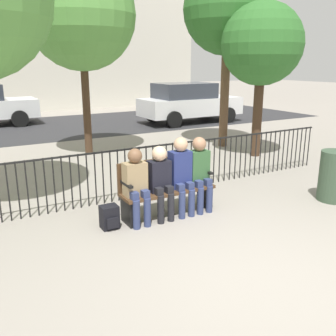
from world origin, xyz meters
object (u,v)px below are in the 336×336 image
Objects in this scene: tree_0 at (228,10)px; parked_car_0 at (189,102)px; seated_person_0 at (136,182)px; seated_person_3 at (200,170)px; park_bench at (166,185)px; seated_person_2 at (181,172)px; tree_1 at (262,45)px; trash_bin at (335,176)px; seated_person_1 at (160,178)px; tree_3 at (81,15)px; backpack at (110,217)px.

parked_car_0 is at bearing 70.20° from tree_0.
seated_person_3 is at bearing 0.18° from seated_person_0.
seated_person_2 is at bearing -29.33° from park_bench.
parked_car_0 is (5.41, 8.24, 0.13)m from seated_person_2.
seated_person_0 is at bearing -152.02° from tree_1.
parked_car_0 is (6.21, 8.24, 0.17)m from seated_person_0.
parked_car_0 is at bearing 73.43° from trash_bin.
tree_0 reaches higher than seated_person_1.
tree_3 is (0.24, 4.72, 3.05)m from park_bench.
backpack is at bearing 167.75° from trash_bin.
seated_person_0 is 1.31× the size of trash_bin.
park_bench is 3.08m from trash_bin.
tree_1 is at bearing 27.98° from seated_person_0.
park_bench is 0.32× the size of tree_3.
trash_bin is at bearing -17.68° from park_bench.
seated_person_2 is (0.80, 0.00, 0.05)m from seated_person_0.
park_bench is at bearing -137.28° from tree_0.
seated_person_2 reaches higher than seated_person_1.
seated_person_3 is (0.74, 0.00, 0.03)m from seated_person_1.
tree_1 is at bearing -89.97° from tree_0.
seated_person_0 is 0.93× the size of seated_person_2.
seated_person_1 is 0.74m from seated_person_3.
seated_person_0 is 0.28× the size of parked_car_0.
tree_3 is at bearing 87.15° from park_bench.
seated_person_3 reaches higher than park_bench.
tree_1 is at bearing -32.00° from tree_3.
tree_3 is at bearing 93.97° from seated_person_3.
tree_3 is 6.99m from trash_bin.
tree_0 is 3.95m from tree_3.
seated_person_3 is 9.67m from parked_car_0.
parked_car_0 is at bearing 74.78° from tree_1.
parked_car_0 is (5.06, 8.24, 0.14)m from seated_person_3.
trash_bin is (2.72, -0.81, -0.26)m from seated_person_2.
seated_person_1 is at bearing -179.24° from seated_person_2.
seated_person_0 is 10.32m from parked_car_0.
tree_0 reaches higher than parked_car_0.
parked_car_0 reaches higher than seated_person_3.
seated_person_0 is at bearing -167.46° from park_bench.
trash_bin is (-2.69, -9.05, -0.39)m from parked_car_0.
seated_person_2 is at bearing -134.76° from tree_0.
park_bench is at bearing 167.70° from seated_person_3.
trash_bin is (2.94, -0.94, -0.04)m from park_bench.
parked_car_0 is (1.57, 4.37, -2.95)m from tree_0.
seated_person_2 is at bearing -90.19° from tree_3.
trash_bin is at bearing -103.46° from tree_0.
seated_person_0 is at bearing -179.65° from seated_person_2.
parked_car_0 is (5.63, 8.12, 0.35)m from park_bench.
tree_1 is at bearing 25.48° from backpack.
tree_0 is 5.86m from trash_bin.
tree_0 is (4.22, 3.87, 3.12)m from seated_person_1.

